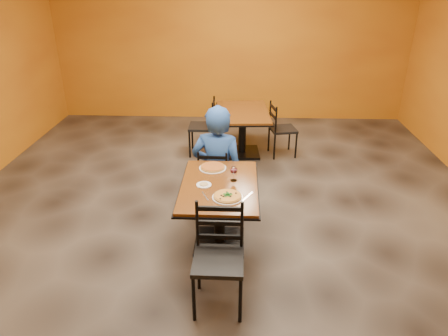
{
  "coord_description": "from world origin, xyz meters",
  "views": [
    {
      "loc": [
        0.21,
        -4.31,
        2.77
      ],
      "look_at": [
        0.04,
        -0.3,
        0.85
      ],
      "focal_mm": 32.83,
      "sensor_mm": 36.0,
      "label": 1
    }
  ],
  "objects_px": {
    "chair_main_far": "(214,177)",
    "side_plate": "(204,185)",
    "chair_second_right": "(283,129)",
    "plate_far": "(213,168)",
    "table_main": "(219,201)",
    "pizza_far": "(213,167)",
    "table_second": "(242,122)",
    "chair_main_near": "(218,262)",
    "chair_second_left": "(202,127)",
    "plate_main": "(228,197)",
    "wine_glass": "(234,173)",
    "diner": "(218,158)",
    "pizza_main": "(228,196)"
  },
  "relations": [
    {
      "from": "chair_main_far",
      "to": "diner",
      "type": "height_order",
      "value": "diner"
    },
    {
      "from": "pizza_main",
      "to": "pizza_far",
      "type": "bearing_deg",
      "value": 106.1
    },
    {
      "from": "chair_second_left",
      "to": "plate_main",
      "type": "bearing_deg",
      "value": 10.32
    },
    {
      "from": "chair_main_far",
      "to": "plate_far",
      "type": "bearing_deg",
      "value": 94.42
    },
    {
      "from": "chair_second_left",
      "to": "chair_second_right",
      "type": "relative_size",
      "value": 1.06
    },
    {
      "from": "diner",
      "to": "chair_main_near",
      "type": "bearing_deg",
      "value": 103.0
    },
    {
      "from": "table_second",
      "to": "chair_main_near",
      "type": "distance_m",
      "value": 3.52
    },
    {
      "from": "table_second",
      "to": "chair_main_near",
      "type": "xyz_separation_m",
      "value": [
        -0.21,
        -3.51,
        -0.07
      ]
    },
    {
      "from": "chair_main_far",
      "to": "chair_main_near",
      "type": "bearing_deg",
      "value": 97.22
    },
    {
      "from": "plate_main",
      "to": "chair_main_near",
      "type": "bearing_deg",
      "value": -94.99
    },
    {
      "from": "chair_second_right",
      "to": "plate_far",
      "type": "bearing_deg",
      "value": 143.59
    },
    {
      "from": "table_second",
      "to": "plate_far",
      "type": "relative_size",
      "value": 4.24
    },
    {
      "from": "table_main",
      "to": "table_second",
      "type": "bearing_deg",
      "value": 84.49
    },
    {
      "from": "plate_far",
      "to": "chair_second_right",
      "type": "bearing_deg",
      "value": 65.03
    },
    {
      "from": "chair_second_right",
      "to": "table_second",
      "type": "bearing_deg",
      "value": 78.55
    },
    {
      "from": "table_main",
      "to": "chair_main_far",
      "type": "xyz_separation_m",
      "value": [
        -0.11,
        0.83,
        -0.14
      ]
    },
    {
      "from": "table_second",
      "to": "plate_far",
      "type": "distance_m",
      "value": 2.21
    },
    {
      "from": "chair_main_far",
      "to": "plate_main",
      "type": "height_order",
      "value": "chair_main_far"
    },
    {
      "from": "plate_main",
      "to": "plate_far",
      "type": "height_order",
      "value": "same"
    },
    {
      "from": "chair_main_near",
      "to": "plate_far",
      "type": "distance_m",
      "value": 1.37
    },
    {
      "from": "chair_main_far",
      "to": "wine_glass",
      "type": "distance_m",
      "value": 0.88
    },
    {
      "from": "table_main",
      "to": "plate_far",
      "type": "xyz_separation_m",
      "value": [
        -0.1,
        0.39,
        0.2
      ]
    },
    {
      "from": "chair_second_right",
      "to": "pizza_far",
      "type": "distance_m",
      "value": 2.42
    },
    {
      "from": "table_second",
      "to": "pizza_far",
      "type": "relative_size",
      "value": 4.69
    },
    {
      "from": "chair_main_far",
      "to": "diner",
      "type": "relative_size",
      "value": 0.61
    },
    {
      "from": "diner",
      "to": "plate_far",
      "type": "distance_m",
      "value": 0.43
    },
    {
      "from": "table_main",
      "to": "side_plate",
      "type": "xyz_separation_m",
      "value": [
        -0.16,
        -0.02,
        0.2
      ]
    },
    {
      "from": "chair_main_near",
      "to": "wine_glass",
      "type": "relative_size",
      "value": 5.43
    },
    {
      "from": "pizza_far",
      "to": "side_plate",
      "type": "xyz_separation_m",
      "value": [
        -0.07,
        -0.41,
        -0.02
      ]
    },
    {
      "from": "plate_far",
      "to": "pizza_far",
      "type": "xyz_separation_m",
      "value": [
        0.0,
        -0.0,
        0.02
      ]
    },
    {
      "from": "chair_main_far",
      "to": "side_plate",
      "type": "bearing_deg",
      "value": 89.03
    },
    {
      "from": "chair_second_right",
      "to": "plate_main",
      "type": "bearing_deg",
      "value": 152.5
    },
    {
      "from": "chair_main_near",
      "to": "plate_main",
      "type": "bearing_deg",
      "value": 85.5
    },
    {
      "from": "chair_second_left",
      "to": "side_plate",
      "type": "relative_size",
      "value": 5.87
    },
    {
      "from": "table_second",
      "to": "plate_far",
      "type": "height_order",
      "value": "plate_far"
    },
    {
      "from": "plate_far",
      "to": "pizza_far",
      "type": "relative_size",
      "value": 1.11
    },
    {
      "from": "chair_main_far",
      "to": "side_plate",
      "type": "relative_size",
      "value": 5.19
    },
    {
      "from": "chair_second_left",
      "to": "pizza_main",
      "type": "distance_m",
      "value": 2.9
    },
    {
      "from": "table_main",
      "to": "chair_second_left",
      "type": "distance_m",
      "value": 2.6
    },
    {
      "from": "wine_glass",
      "to": "pizza_far",
      "type": "bearing_deg",
      "value": 130.3
    },
    {
      "from": "chair_second_right",
      "to": "pizza_far",
      "type": "xyz_separation_m",
      "value": [
        -1.01,
        -2.17,
        0.33
      ]
    },
    {
      "from": "chair_second_left",
      "to": "plate_far",
      "type": "xyz_separation_m",
      "value": [
        0.32,
        -2.17,
        0.29
      ]
    },
    {
      "from": "pizza_far",
      "to": "diner",
      "type": "bearing_deg",
      "value": 85.58
    },
    {
      "from": "chair_main_far",
      "to": "diner",
      "type": "xyz_separation_m",
      "value": [
        0.05,
        -0.01,
        0.27
      ]
    },
    {
      "from": "chair_main_far",
      "to": "side_plate",
      "type": "height_order",
      "value": "chair_main_far"
    },
    {
      "from": "chair_main_far",
      "to": "plate_main",
      "type": "bearing_deg",
      "value": 103.07
    },
    {
      "from": "chair_main_far",
      "to": "pizza_far",
      "type": "xyz_separation_m",
      "value": [
        0.02,
        -0.44,
        0.36
      ]
    },
    {
      "from": "pizza_main",
      "to": "plate_far",
      "type": "bearing_deg",
      "value": 106.1
    },
    {
      "from": "chair_second_right",
      "to": "side_plate",
      "type": "distance_m",
      "value": 2.82
    },
    {
      "from": "table_second",
      "to": "side_plate",
      "type": "xyz_separation_m",
      "value": [
        -0.41,
        -2.59,
        0.2
      ]
    }
  ]
}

